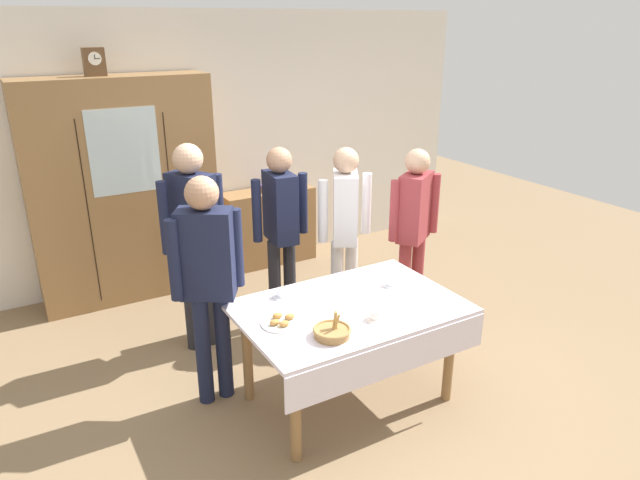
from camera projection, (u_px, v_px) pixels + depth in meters
ground_plane at (333, 384)px, 4.37m from camera, size 12.00×12.00×0.00m
back_wall at (202, 147)px, 6.03m from camera, size 6.40×0.10×2.70m
dining_table at (352, 322)px, 3.95m from camera, size 1.52×1.02×0.76m
wall_cabinet at (124, 191)px, 5.47m from camera, size 1.71×0.46×2.13m
mantel_clock at (94, 62)px, 4.99m from camera, size 0.18×0.11×0.24m
bookshelf_low at (269, 227)px, 6.45m from camera, size 1.03×0.35×0.85m
book_stack at (267, 187)px, 6.29m from camera, size 0.15×0.21×0.06m
tea_cup_front_edge at (375, 316)px, 3.75m from camera, size 0.13×0.13×0.06m
tea_cup_near_left at (282, 294)px, 4.05m from camera, size 0.13×0.13×0.06m
tea_cup_center at (391, 282)px, 4.23m from camera, size 0.13×0.13×0.06m
bread_basket at (332, 332)px, 3.54m from camera, size 0.24×0.24×0.16m
pastry_plate at (282, 321)px, 3.70m from camera, size 0.28×0.28×0.05m
spoon_near_left at (408, 295)px, 4.09m from camera, size 0.12×0.02×0.01m
spoon_near_right at (390, 307)px, 3.91m from camera, size 0.12×0.02×0.01m
person_beside_shelf at (345, 220)px, 4.94m from camera, size 0.52×0.41×1.61m
person_near_right_end at (414, 220)px, 4.99m from camera, size 0.52×0.36×1.59m
person_behind_table_right at (208, 270)px, 3.86m from camera, size 0.52×0.36×1.66m
person_behind_table_left at (281, 220)px, 4.95m from camera, size 0.52×0.38×1.61m
person_by_cabinet at (193, 228)px, 4.53m from camera, size 0.52×0.41×1.73m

